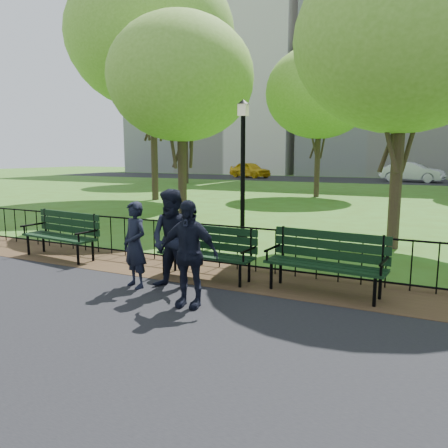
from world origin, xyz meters
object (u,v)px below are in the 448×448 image
at_px(tree_near_w, 181,78).
at_px(sedan_silver, 412,172).
at_px(park_bench_main, 195,244).
at_px(tree_far_w, 185,88).
at_px(tree_near_e, 405,38).
at_px(person_right, 188,254).
at_px(person_mid, 174,240).
at_px(taxi, 250,170).
at_px(person_left, 135,245).
at_px(lamppost, 243,164).
at_px(park_bench_right_a, 327,256).
at_px(tree_far_c, 320,92).
at_px(park_bench_left_a, 63,230).
at_px(tree_mid_w, 151,37).

relative_size(tree_near_w, sedan_silver, 1.39).
bearing_deg(park_bench_main, tree_far_w, 123.47).
distance_m(tree_near_e, person_right, 7.54).
distance_m(park_bench_main, person_mid, 0.85).
distance_m(tree_near_w, tree_far_w, 19.96).
height_order(tree_far_w, taxi, tree_far_w).
bearing_deg(person_left, person_mid, 34.75).
bearing_deg(tree_near_e, tree_near_w, 165.22).
distance_m(lamppost, person_mid, 5.01).
bearing_deg(person_mid, park_bench_right_a, 21.13).
distance_m(lamppost, tree_far_w, 24.16).
bearing_deg(taxi, tree_far_c, -124.07).
bearing_deg(taxi, sedan_silver, -69.62).
height_order(park_bench_right_a, lamppost, lamppost).
relative_size(tree_far_c, tree_far_w, 0.75).
height_order(tree_far_c, tree_far_w, tree_far_w).
relative_size(park_bench_left_a, taxi, 0.44).
bearing_deg(park_bench_right_a, person_right, -132.79).
bearing_deg(person_right, lamppost, 100.32).
relative_size(park_bench_right_a, sedan_silver, 0.40).
relative_size(tree_near_w, taxi, 1.53).
distance_m(person_left, taxi, 36.91).
xyz_separation_m(tree_near_e, tree_mid_w, (-12.08, 7.21, 2.97)).
xyz_separation_m(lamppost, tree_near_w, (-3.34, 2.33, 2.82)).
bearing_deg(tree_far_w, tree_mid_w, -66.26).
distance_m(park_bench_left_a, lamppost, 4.91).
bearing_deg(tree_far_c, tree_mid_w, -143.73).
xyz_separation_m(park_bench_left_a, tree_far_c, (1.51, 16.68, 4.92)).
relative_size(tree_near_e, person_mid, 4.15).
distance_m(tree_near_w, sedan_silver, 27.80).
relative_size(tree_far_w, person_mid, 6.20).
bearing_deg(tree_far_w, sedan_silver, 30.98).
height_order(lamppost, person_mid, lamppost).
height_order(taxi, sedan_silver, sedan_silver).
bearing_deg(taxi, tree_mid_w, -146.88).
distance_m(park_bench_main, taxi, 36.18).
bearing_deg(park_bench_left_a, sedan_silver, 86.94).
xyz_separation_m(tree_near_w, person_left, (3.49, -7.31, -4.10)).
bearing_deg(tree_far_c, taxi, 123.01).
relative_size(park_bench_left_a, sedan_silver, 0.40).
bearing_deg(park_bench_left_a, taxi, 112.23).
distance_m(park_bench_right_a, tree_far_c, 17.90).
relative_size(person_mid, taxi, 0.38).
bearing_deg(park_bench_left_a, tree_mid_w, 122.12).
relative_size(tree_far_c, sedan_silver, 1.59).
bearing_deg(park_bench_main, tree_near_w, 125.34).
bearing_deg(sedan_silver, person_mid, -171.57).
xyz_separation_m(park_bench_main, lamppost, (-0.77, 3.98, 1.39)).
height_order(person_left, taxi, taxi).
bearing_deg(tree_mid_w, tree_far_w, 113.74).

